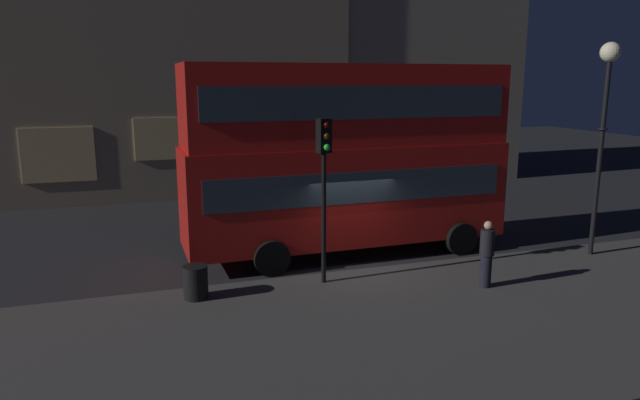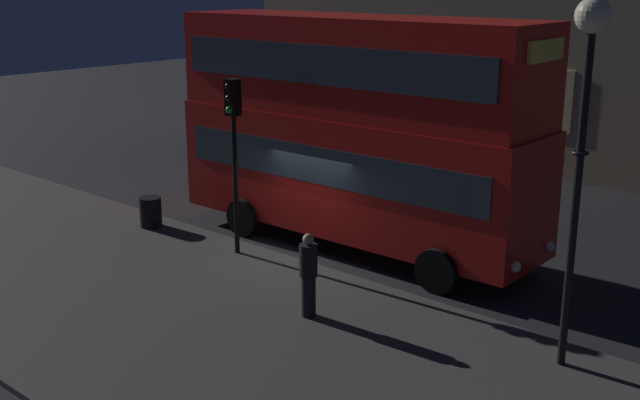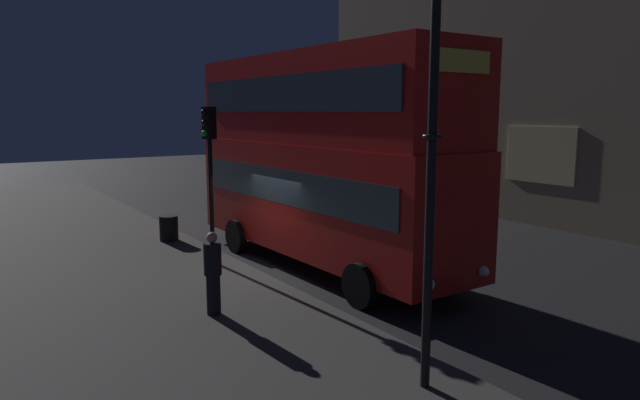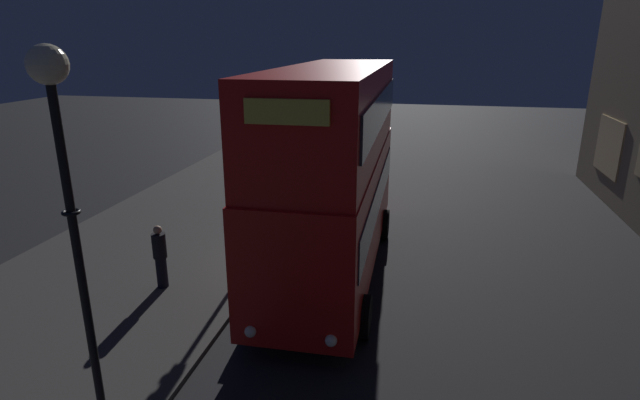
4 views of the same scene
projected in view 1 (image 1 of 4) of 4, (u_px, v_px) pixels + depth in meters
ground_plane at (351, 266)px, 16.62m from camera, size 80.00×80.00×0.00m
sidewalk_slab at (425, 325)px, 12.49m from camera, size 44.00×7.61×0.12m
building_plain_facade at (387, 4)px, 31.15m from camera, size 12.33×8.11×18.52m
double_decker_bus at (346, 152)px, 17.21m from camera, size 9.89×2.94×5.72m
traffic_light_near_kerb at (324, 167)px, 14.35m from camera, size 0.36×0.39×4.23m
street_lamp at (606, 95)px, 16.42m from camera, size 0.57×0.57×6.20m
pedestrian at (487, 253)px, 14.48m from camera, size 0.36×0.36×1.72m
litter_bin at (196, 282)px, 13.80m from camera, size 0.59×0.59×0.81m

